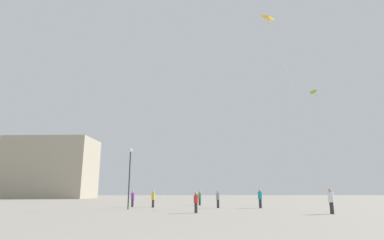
{
  "coord_description": "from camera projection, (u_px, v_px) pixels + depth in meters",
  "views": [
    {
      "loc": [
        0.34,
        -6.59,
        1.58
      ],
      "look_at": [
        0.0,
        14.24,
        6.46
      ],
      "focal_mm": 28.78,
      "sensor_mm": 36.0,
      "label": 1
    }
  ],
  "objects": [
    {
      "name": "person_in_purple",
      "position": [
        133.0,
        198.0,
        33.21
      ],
      "size": [
        0.37,
        0.37,
        1.71
      ],
      "rotation": [
        0.0,
        0.0,
        1.7
      ],
      "color": "#2D2D33",
      "rests_on": "ground_plane"
    },
    {
      "name": "person_in_teal",
      "position": [
        260.0,
        198.0,
        30.91
      ],
      "size": [
        0.41,
        0.41,
        1.87
      ],
      "rotation": [
        0.0,
        0.0,
        3.62
      ],
      "color": "#2D2D33",
      "rests_on": "ground_plane"
    },
    {
      "name": "kite_amber_diamond",
      "position": [
        268.0,
        18.0,
        23.19
      ],
      "size": [
        5.18,
        3.31,
        13.66
      ],
      "color": "yellow"
    },
    {
      "name": "person_in_red",
      "position": [
        196.0,
        201.0,
        23.76
      ],
      "size": [
        0.34,
        0.34,
        1.57
      ],
      "rotation": [
        0.0,
        0.0,
        5.14
      ],
      "color": "#2D2D33",
      "rests_on": "ground_plane"
    },
    {
      "name": "person_in_grey",
      "position": [
        218.0,
        198.0,
        31.22
      ],
      "size": [
        0.38,
        0.38,
        1.73
      ],
      "rotation": [
        0.0,
        0.0,
        2.1
      ],
      "color": "#2D2D33",
      "rests_on": "ground_plane"
    },
    {
      "name": "kite_lime_diamond",
      "position": [
        312.0,
        93.0,
        36.62
      ],
      "size": [
        8.12,
        3.8,
        12.36
      ],
      "color": "#8CD12D"
    },
    {
      "name": "person_in_white",
      "position": [
        331.0,
        200.0,
        22.7
      ],
      "size": [
        0.4,
        0.4,
        1.85
      ],
      "rotation": [
        0.0,
        0.0,
        5.12
      ],
      "color": "#2D2D33",
      "rests_on": "ground_plane"
    },
    {
      "name": "person_in_yellow",
      "position": [
        153.0,
        198.0,
        32.11
      ],
      "size": [
        0.36,
        0.36,
        1.67
      ],
      "rotation": [
        0.0,
        0.0,
        0.72
      ],
      "color": "#2D2D33",
      "rests_on": "ground_plane"
    },
    {
      "name": "building_left_hall",
      "position": [
        51.0,
        168.0,
        78.79
      ],
      "size": [
        21.06,
        12.69,
        15.05
      ],
      "color": "#A39984",
      "rests_on": "ground_plane"
    },
    {
      "name": "person_in_green",
      "position": [
        200.0,
        198.0,
        37.1
      ],
      "size": [
        0.36,
        0.36,
        1.68
      ],
      "rotation": [
        0.0,
        0.0,
        3.7
      ],
      "color": "#2D2D33",
      "rests_on": "ground_plane"
    },
    {
      "name": "lamppost_east",
      "position": [
        130.0,
        169.0,
        29.52
      ],
      "size": [
        0.36,
        0.36,
        5.7
      ],
      "color": "#2D2D30",
      "rests_on": "ground_plane"
    }
  ]
}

